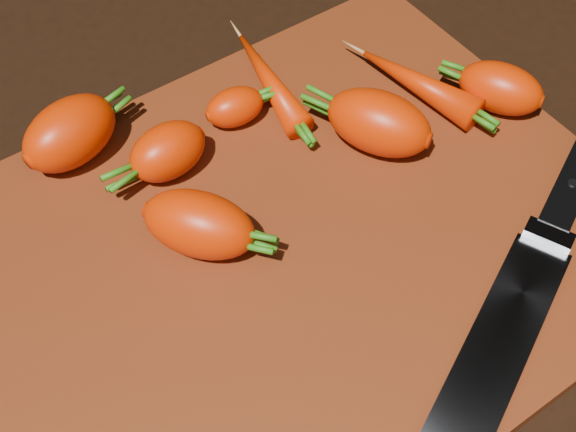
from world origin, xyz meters
TOP-DOWN VIEW (x-y plane):
  - ground at (0.00, 0.00)m, footprint 2.00×2.00m
  - cutting_board at (0.00, 0.00)m, footprint 0.50×0.40m
  - carrot_0 at (-0.10, 0.17)m, footprint 0.09×0.07m
  - carrot_1 at (-0.04, 0.11)m, footprint 0.07×0.05m
  - carrot_2 at (-0.06, 0.04)m, footprint 0.09×0.10m
  - carrot_3 at (0.11, 0.04)m, footprint 0.09×0.10m
  - carrot_4 at (0.03, 0.13)m, footprint 0.05×0.04m
  - carrot_5 at (0.22, 0.02)m, footprint 0.07×0.08m
  - carrot_6 at (0.07, 0.14)m, footprint 0.05×0.13m
  - carrot_7 at (0.17, 0.06)m, footprint 0.06×0.12m
  - knife at (0.06, -0.15)m, footprint 0.35×0.19m

SIDE VIEW (x-z plane):
  - ground at x=0.00m, z-range -0.01..0.00m
  - cutting_board at x=0.00m, z-range 0.00..0.01m
  - knife at x=0.06m, z-range 0.01..0.03m
  - carrot_6 at x=0.07m, z-range 0.01..0.04m
  - carrot_7 at x=0.17m, z-range 0.01..0.04m
  - carrot_4 at x=0.03m, z-range 0.01..0.04m
  - carrot_5 at x=0.22m, z-range 0.01..0.05m
  - carrot_1 at x=-0.04m, z-range 0.01..0.06m
  - carrot_2 at x=-0.06m, z-range 0.01..0.06m
  - carrot_3 at x=0.11m, z-range 0.01..0.06m
  - carrot_0 at x=-0.10m, z-range 0.01..0.06m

